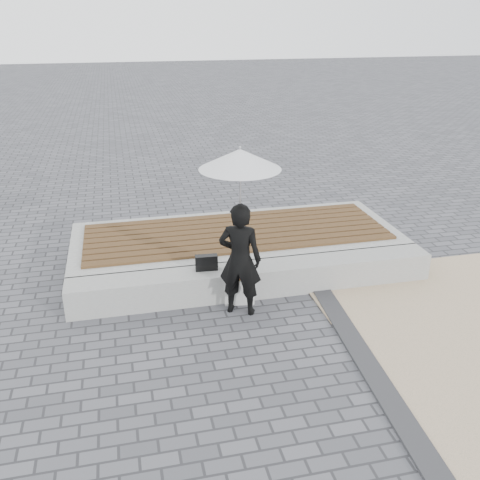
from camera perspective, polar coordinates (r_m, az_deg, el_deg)
The scene contains 10 objects.
ground at distance 6.10m, azimuth 5.59°, elevation -12.59°, with size 80.00×80.00×0.00m, color #515156.
edging_band at distance 5.98m, azimuth 14.20°, elevation -13.91°, with size 0.25×5.20×0.04m, color #2F3032.
seating_ledge at distance 7.30m, azimuth 1.72°, elevation -4.19°, with size 5.00×0.45×0.40m, color #A0A09B.
timber_platform at distance 8.36m, azimuth -0.36°, elevation -0.51°, with size 5.00×2.00×0.40m, color #AEAEA9.
timber_decking at distance 8.27m, azimuth -0.36°, elevation 0.88°, with size 4.60×1.60×0.04m, color brown, non-canonical shape.
woman at distance 6.60m, azimuth 0.00°, elevation -2.10°, with size 0.54×0.35×1.47m, color black.
parasol at distance 6.17m, azimuth 0.00°, elevation 8.62°, with size 0.96×0.96×1.23m.
handbag at distance 7.08m, azimuth -3.61°, elevation -2.43°, with size 0.30×0.10×0.21m, color black.
canvas_tote at distance 7.05m, azimuth -0.10°, elevation -5.23°, with size 0.39×0.16×0.41m, color beige.
magazine at distance 6.90m, azimuth -0.00°, elevation -3.88°, with size 0.31×0.22×0.01m, color #E33836.
Camera 1 is at (-1.68, -4.67, 3.55)m, focal length 39.99 mm.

